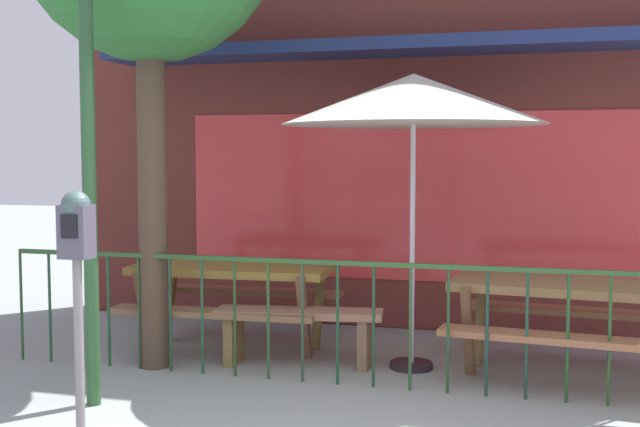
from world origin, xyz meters
TOP-DOWN VIEW (x-y plane):
  - pub_storefront at (0.00, 4.20)m, footprint 7.40×1.23m
  - patio_fence_front at (0.00, 1.85)m, footprint 6.24×0.04m
  - picnic_table_left at (-1.48, 2.69)m, footprint 1.87×1.45m
  - picnic_table_right at (1.44, 2.49)m, footprint 1.93×1.53m
  - patio_umbrella at (0.20, 2.47)m, footprint 2.17×2.17m
  - patio_bench at (-0.73, 2.29)m, footprint 1.43×0.52m
  - parking_meter_far at (-1.42, 0.09)m, footprint 0.18×0.17m
  - street_lamp at (-1.84, 0.91)m, footprint 0.28×0.28m

SIDE VIEW (x-z plane):
  - patio_bench at x=-0.73m, z-range 0.11..0.59m
  - picnic_table_left at x=-1.48m, z-range 0.21..1.01m
  - picnic_table_right at x=1.44m, z-range 0.21..1.01m
  - patio_fence_front at x=0.00m, z-range 0.18..1.14m
  - parking_meter_far at x=-1.42m, z-range 0.43..1.99m
  - patio_umbrella at x=0.20m, z-range 1.00..3.44m
  - street_lamp at x=-1.84m, z-range 0.61..4.64m
  - pub_storefront at x=0.00m, z-range -0.02..5.92m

